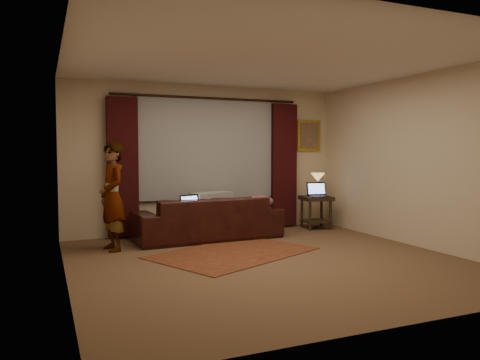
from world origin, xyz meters
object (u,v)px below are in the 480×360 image
Objects in this scene: sofa at (208,210)px; person at (112,197)px; laptop_sofa at (195,204)px; end_table at (316,212)px; laptop_table at (319,190)px; tiffany_lamp at (318,184)px.

sofa is 1.62m from person.
laptop_sofa reaches higher than end_table.
laptop_table is 3.79m from person.
laptop_sofa is at bearing -171.00° from end_table.
sofa is at bearing -173.26° from tiffany_lamp.
tiffany_lamp is at bearing 86.32° from person.
person is at bearing -172.21° from end_table.
laptop_sofa is 0.99× the size of laptop_table.
sofa reaches higher than laptop_sofa.
tiffany_lamp is at bearing -10.27° from laptop_sofa.
tiffany_lamp is 0.20m from laptop_table.
person reaches higher than tiffany_lamp.
person reaches higher than sofa.
end_table is (2.49, 0.39, -0.31)m from laptop_sofa.
person reaches higher than end_table.
laptop_table reaches higher than laptop_sofa.
laptop_table is (2.48, 0.31, 0.12)m from laptop_sofa.
laptop_sofa is at bearing -160.71° from laptop_table.
sofa is 6.14× the size of laptop_sofa.
tiffany_lamp is at bearing -175.34° from sofa.
tiffany_lamp reaches higher than laptop_table.
tiffany_lamp is 1.09× the size of laptop_table.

